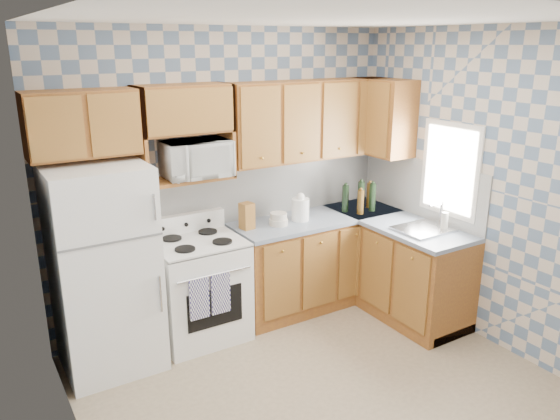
% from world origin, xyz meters
% --- Properties ---
extents(floor, '(3.40, 3.40, 0.00)m').
position_xyz_m(floor, '(0.00, 0.00, 0.00)').
color(floor, '#7C6A52').
rests_on(floor, ground).
extents(back_wall, '(3.40, 0.02, 2.70)m').
position_xyz_m(back_wall, '(0.00, 1.60, 1.35)').
color(back_wall, slate).
rests_on(back_wall, ground).
extents(right_wall, '(0.02, 3.20, 2.70)m').
position_xyz_m(right_wall, '(1.70, 0.00, 1.35)').
color(right_wall, slate).
rests_on(right_wall, ground).
extents(backsplash_back, '(2.60, 0.02, 0.56)m').
position_xyz_m(backsplash_back, '(0.40, 1.59, 1.20)').
color(backsplash_back, silver).
rests_on(backsplash_back, back_wall).
extents(backsplash_right, '(0.02, 1.60, 0.56)m').
position_xyz_m(backsplash_right, '(1.69, 0.80, 1.20)').
color(backsplash_right, silver).
rests_on(backsplash_right, right_wall).
extents(refrigerator, '(0.75, 0.70, 1.68)m').
position_xyz_m(refrigerator, '(-1.27, 1.25, 0.84)').
color(refrigerator, white).
rests_on(refrigerator, floor).
extents(stove_body, '(0.76, 0.65, 0.90)m').
position_xyz_m(stove_body, '(-0.47, 1.28, 0.45)').
color(stove_body, white).
rests_on(stove_body, floor).
extents(cooktop, '(0.76, 0.65, 0.02)m').
position_xyz_m(cooktop, '(-0.47, 1.28, 0.91)').
color(cooktop, silver).
rests_on(cooktop, stove_body).
extents(backguard, '(0.76, 0.08, 0.17)m').
position_xyz_m(backguard, '(-0.47, 1.55, 1.00)').
color(backguard, white).
rests_on(backguard, cooktop).
extents(dish_towel_left, '(0.17, 0.02, 0.36)m').
position_xyz_m(dish_towel_left, '(-0.62, 0.93, 0.55)').
color(dish_towel_left, navy).
rests_on(dish_towel_left, stove_body).
extents(dish_towel_right, '(0.17, 0.02, 0.36)m').
position_xyz_m(dish_towel_right, '(-0.42, 0.93, 0.55)').
color(dish_towel_right, navy).
rests_on(dish_towel_right, stove_body).
extents(base_cabinets_back, '(1.75, 0.60, 0.88)m').
position_xyz_m(base_cabinets_back, '(0.82, 1.30, 0.44)').
color(base_cabinets_back, brown).
rests_on(base_cabinets_back, floor).
extents(base_cabinets_right, '(0.60, 1.60, 0.88)m').
position_xyz_m(base_cabinets_right, '(1.40, 0.80, 0.44)').
color(base_cabinets_right, brown).
rests_on(base_cabinets_right, floor).
extents(countertop_back, '(1.77, 0.63, 0.04)m').
position_xyz_m(countertop_back, '(0.82, 1.30, 0.90)').
color(countertop_back, gray).
rests_on(countertop_back, base_cabinets_back).
extents(countertop_right, '(0.63, 1.60, 0.04)m').
position_xyz_m(countertop_right, '(1.40, 0.80, 0.90)').
color(countertop_right, gray).
rests_on(countertop_right, base_cabinets_right).
extents(upper_cabinets_back, '(1.75, 0.33, 0.74)m').
position_xyz_m(upper_cabinets_back, '(0.82, 1.44, 1.85)').
color(upper_cabinets_back, brown).
rests_on(upper_cabinets_back, back_wall).
extents(upper_cabinets_fridge, '(0.82, 0.33, 0.50)m').
position_xyz_m(upper_cabinets_fridge, '(-1.29, 1.44, 1.97)').
color(upper_cabinets_fridge, brown).
rests_on(upper_cabinets_fridge, back_wall).
extents(upper_cabinets_right, '(0.33, 0.70, 0.74)m').
position_xyz_m(upper_cabinets_right, '(1.53, 1.25, 1.85)').
color(upper_cabinets_right, brown).
rests_on(upper_cabinets_right, right_wall).
extents(microwave_shelf, '(0.80, 0.33, 0.03)m').
position_xyz_m(microwave_shelf, '(-0.47, 1.44, 1.44)').
color(microwave_shelf, brown).
rests_on(microwave_shelf, back_wall).
extents(microwave, '(0.57, 0.39, 0.31)m').
position_xyz_m(microwave, '(-0.39, 1.41, 1.61)').
color(microwave, white).
rests_on(microwave, microwave_shelf).
extents(sink, '(0.48, 0.40, 0.03)m').
position_xyz_m(sink, '(1.40, 0.45, 0.93)').
color(sink, '#B7B7BC').
rests_on(sink, countertop_right).
extents(window, '(0.02, 0.66, 0.86)m').
position_xyz_m(window, '(1.69, 0.45, 1.45)').
color(window, silver).
rests_on(window, right_wall).
extents(bottle_0, '(0.07, 0.07, 0.30)m').
position_xyz_m(bottle_0, '(1.30, 1.22, 1.07)').
color(bottle_0, black).
rests_on(bottle_0, countertop_back).
extents(bottle_1, '(0.07, 0.07, 0.28)m').
position_xyz_m(bottle_1, '(1.40, 1.16, 1.06)').
color(bottle_1, black).
rests_on(bottle_1, countertop_back).
extents(bottle_2, '(0.07, 0.07, 0.26)m').
position_xyz_m(bottle_2, '(1.45, 1.26, 1.05)').
color(bottle_2, '#503512').
rests_on(bottle_2, countertop_back).
extents(bottle_3, '(0.07, 0.07, 0.24)m').
position_xyz_m(bottle_3, '(1.23, 1.14, 1.04)').
color(bottle_3, '#503512').
rests_on(bottle_3, countertop_back).
extents(bottle_4, '(0.07, 0.07, 0.27)m').
position_xyz_m(bottle_4, '(1.15, 1.28, 1.06)').
color(bottle_4, black).
rests_on(bottle_4, countertop_back).
extents(knife_block, '(0.13, 0.13, 0.24)m').
position_xyz_m(knife_block, '(0.05, 1.33, 1.04)').
color(knife_block, brown).
rests_on(knife_block, countertop_back).
extents(electric_kettle, '(0.17, 0.17, 0.21)m').
position_xyz_m(electric_kettle, '(0.61, 1.28, 1.03)').
color(electric_kettle, white).
rests_on(electric_kettle, countertop_back).
extents(food_containers, '(0.18, 0.18, 0.12)m').
position_xyz_m(food_containers, '(0.35, 1.27, 0.98)').
color(food_containers, beige).
rests_on(food_containers, countertop_back).
extents(soap_bottle, '(0.06, 0.06, 0.17)m').
position_xyz_m(soap_bottle, '(1.55, 0.34, 1.01)').
color(soap_bottle, beige).
rests_on(soap_bottle, countertop_right).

